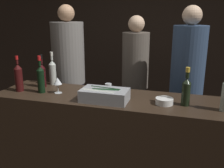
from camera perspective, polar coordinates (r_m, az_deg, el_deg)
name	(u,v)px	position (r m, az deg, el deg)	size (l,w,h in m)	color
wall_back_chalkboard	(146,35)	(4.26, 7.73, 10.99)	(6.40, 0.06, 2.80)	black
bar_counter	(111,143)	(2.59, -0.20, -13.26)	(2.30, 0.61, 0.98)	#2D2116
ice_bin_with_bottles	(104,95)	(2.26, -1.79, -2.42)	(0.43, 0.24, 0.12)	#9EA0A5
bowl_white	(164,101)	(2.25, 11.87, -3.81)	(0.16, 0.16, 0.06)	white
wine_glass	(58,82)	(2.53, -12.32, 0.55)	(0.08, 0.08, 0.16)	silver
candle_votive	(108,86)	(2.62, -0.85, -0.54)	(0.07, 0.07, 0.06)	silver
white_wine_bottle	(53,71)	(2.86, -13.43, 2.83)	(0.08, 0.08, 0.37)	#B2B7AD
red_wine_bottle_tall	(19,77)	(2.71, -20.58, 1.54)	(0.08, 0.08, 0.37)	#380F0F
champagne_bottle	(186,90)	(2.23, 16.59, -1.31)	(0.07, 0.07, 0.34)	black
red_wine_bottle_burgundy	(41,78)	(2.59, -16.00, 1.36)	(0.07, 0.07, 0.37)	black
red_wine_bottle_black_foil	(42,74)	(2.78, -15.67, 2.16)	(0.07, 0.07, 0.36)	black
person_in_hoodie	(187,79)	(2.97, 16.72, 1.05)	(0.38, 0.38, 1.84)	black
person_blond_tee	(135,74)	(3.33, 5.29, 2.18)	(0.35, 0.35, 1.73)	black
person_grey_polo	(69,70)	(3.32, -9.84, 3.13)	(0.42, 0.42, 1.86)	black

